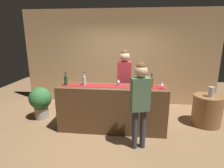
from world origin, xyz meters
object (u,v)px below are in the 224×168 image
object	(u,v)px
customer_sipping	(140,97)
round_side_table	(207,110)
wine_glass_mid_counter	(119,81)
bartender	(124,77)
wine_bottle_green	(66,80)
wine_bottle_clear	(84,80)
wine_glass_near_customer	(162,84)
vase_on_side_table	(211,92)
potted_plant_tall	(41,101)
wine_bottle_amber	(152,82)
wine_glass_far_end	(144,83)

from	to	relation	value
customer_sipping	round_side_table	xyz separation A→B (m)	(1.67, 1.18, -0.67)
wine_glass_mid_counter	bartender	size ratio (longest dim) A/B	0.08
wine_bottle_green	bartender	xyz separation A→B (m)	(1.27, 0.63, -0.03)
customer_sipping	round_side_table	distance (m)	2.15
wine_bottle_clear	wine_glass_near_customer	bearing A→B (deg)	-3.60
round_side_table	vase_on_side_table	bearing A→B (deg)	-83.05
customer_sipping	vase_on_side_table	bearing A→B (deg)	18.58
wine_glass_mid_counter	customer_sipping	xyz separation A→B (m)	(0.46, -0.75, -0.11)
potted_plant_tall	wine_glass_near_customer	bearing A→B (deg)	-9.42
wine_glass_mid_counter	round_side_table	xyz separation A→B (m)	(2.13, 0.43, -0.78)
wine_bottle_amber	wine_glass_far_end	distance (m)	0.20
vase_on_side_table	potted_plant_tall	distance (m)	4.21
wine_bottle_clear	wine_glass_mid_counter	size ratio (longest dim) A/B	2.10
round_side_table	bartender	bearing A→B (deg)	177.90
wine_bottle_clear	round_side_table	size ratio (longest dim) A/B	0.41
wine_glass_mid_counter	customer_sipping	distance (m)	0.88
round_side_table	vase_on_side_table	world-z (taller)	vase_on_side_table
wine_glass_near_customer	wine_glass_far_end	xyz separation A→B (m)	(-0.38, 0.02, 0.00)
round_side_table	wine_glass_near_customer	bearing A→B (deg)	-153.36
customer_sipping	wine_glass_near_customer	bearing A→B (deg)	36.00
wine_bottle_clear	wine_glass_mid_counter	world-z (taller)	wine_bottle_clear
wine_glass_far_end	round_side_table	bearing A→B (deg)	20.10
customer_sipping	potted_plant_tall	distance (m)	2.79
round_side_table	vase_on_side_table	distance (m)	0.49
wine_glass_near_customer	customer_sipping	world-z (taller)	customer_sipping
wine_bottle_amber	wine_glass_near_customer	xyz separation A→B (m)	(0.21, -0.12, -0.01)
wine_glass_mid_counter	potted_plant_tall	xyz separation A→B (m)	(-2.06, 0.32, -0.67)
wine_glass_mid_counter	bartender	bearing A→B (deg)	78.24
bartender	wine_bottle_amber	bearing A→B (deg)	137.91
bartender	round_side_table	xyz separation A→B (m)	(2.02, -0.07, -0.76)
wine_glass_near_customer	potted_plant_tall	bearing A→B (deg)	170.58
bartender	potted_plant_tall	bearing A→B (deg)	4.92
customer_sipping	potted_plant_tall	bearing A→B (deg)	142.08
wine_glass_far_end	round_side_table	distance (m)	1.86
wine_bottle_clear	vase_on_side_table	world-z (taller)	wine_bottle_clear
wine_glass_far_end	bartender	world-z (taller)	bartender
wine_bottle_amber	vase_on_side_table	bearing A→B (deg)	16.25
wine_bottle_green	vase_on_side_table	distance (m)	3.35
bartender	wine_glass_near_customer	bearing A→B (deg)	140.66
wine_bottle_green	wine_bottle_clear	bearing A→B (deg)	8.04
wine_glass_far_end	wine_glass_near_customer	bearing A→B (deg)	-3.50
wine_bottle_green	customer_sipping	size ratio (longest dim) A/B	0.18
round_side_table	potted_plant_tall	bearing A→B (deg)	-178.53
wine_bottle_clear	potted_plant_tall	world-z (taller)	wine_bottle_clear
wine_bottle_green	wine_glass_mid_counter	xyz separation A→B (m)	(1.17, 0.12, -0.01)
customer_sipping	wine_glass_mid_counter	bearing A→B (deg)	106.59
wine_glass_near_customer	potted_plant_tall	world-z (taller)	wine_glass_near_customer
bartender	vase_on_side_table	xyz separation A→B (m)	(2.03, -0.14, -0.27)
wine_bottle_green	wine_glass_far_end	world-z (taller)	wine_bottle_green
bartender	wine_bottle_green	bearing A→B (deg)	26.36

